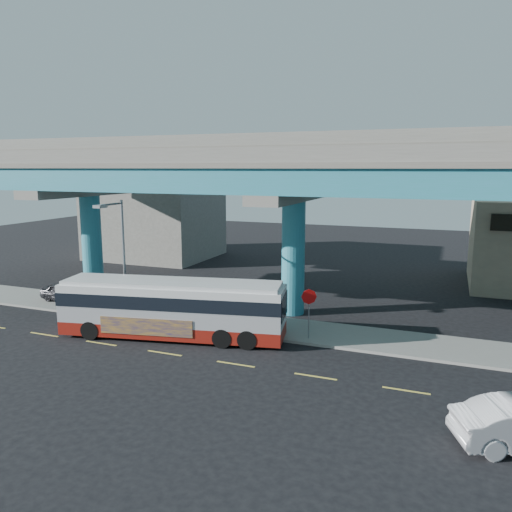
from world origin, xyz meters
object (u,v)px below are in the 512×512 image
at_px(street_lamp, 118,243).
at_px(stop_sign, 309,303).
at_px(transit_bus, 173,307).
at_px(parked_car, 65,292).

distance_m(street_lamp, stop_sign, 12.18).
xyz_separation_m(transit_bus, street_lamp, (-4.55, 1.39, 3.18)).
height_order(transit_bus, street_lamp, street_lamp).
bearing_deg(stop_sign, street_lamp, -178.77).
distance_m(transit_bus, parked_car, 11.42).
relative_size(street_lamp, stop_sign, 2.62).
relative_size(transit_bus, parked_car, 3.47).
bearing_deg(stop_sign, transit_bus, -166.12).
bearing_deg(parked_car, transit_bus, -106.20).
bearing_deg(transit_bus, street_lamp, 151.74).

